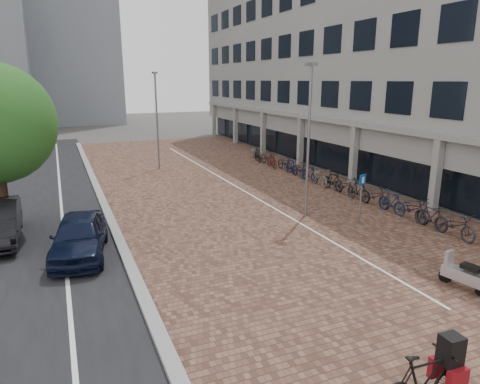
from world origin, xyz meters
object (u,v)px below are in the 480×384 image
at_px(hero_bike, 424,381).
at_px(parking_sign, 361,192).
at_px(car_navy, 79,236).
at_px(scooter_front, 465,273).

height_order(hero_bike, parking_sign, parking_sign).
relative_size(car_navy, hero_bike, 2.05).
bearing_deg(scooter_front, car_navy, 134.45).
height_order(scooter_front, parking_sign, parking_sign).
bearing_deg(car_navy, parking_sign, 4.01).
relative_size(hero_bike, parking_sign, 0.96).
height_order(hero_bike, scooter_front, hero_bike).
xyz_separation_m(car_navy, hero_bike, (5.27, -10.10, -0.08)).
bearing_deg(parking_sign, scooter_front, -121.69).
height_order(car_navy, scooter_front, car_navy).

